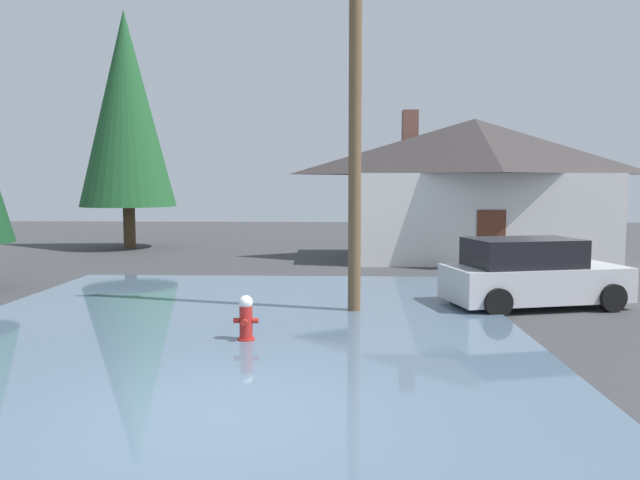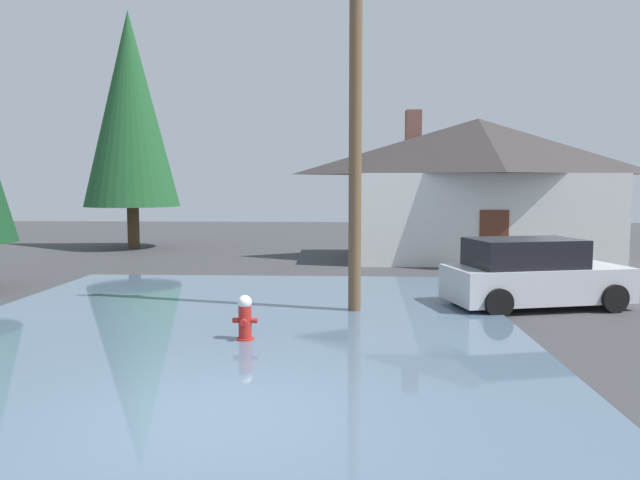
# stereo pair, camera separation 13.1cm
# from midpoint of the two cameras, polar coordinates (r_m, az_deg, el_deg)

# --- Properties ---
(ground_plane) EXTENTS (80.00, 80.00, 0.10)m
(ground_plane) POSITION_cam_midpoint_polar(r_m,az_deg,el_deg) (7.83, -9.12, -16.63)
(ground_plane) COLOR #38383A
(flood_puddle) EXTENTS (11.33, 13.73, 0.08)m
(flood_puddle) POSITION_cam_midpoint_polar(r_m,az_deg,el_deg) (12.03, -8.34, -8.38)
(flood_puddle) COLOR #4C6075
(flood_puddle) RESTS_ON ground
(fire_hydrant) EXTENTS (0.45, 0.38, 0.89)m
(fire_hydrant) POSITION_cam_midpoint_polar(r_m,az_deg,el_deg) (11.05, -6.73, -7.47)
(fire_hydrant) COLOR #AD231E
(fire_hydrant) RESTS_ON ground
(utility_pole) EXTENTS (1.60, 0.28, 9.67)m
(utility_pole) POSITION_cam_midpoint_polar(r_m,az_deg,el_deg) (13.47, 3.65, 14.43)
(utility_pole) COLOR brown
(utility_pole) RESTS_ON ground
(house) EXTENTS (10.35, 5.90, 5.82)m
(house) POSITION_cam_midpoint_polar(r_m,az_deg,el_deg) (24.27, 14.66, 4.89)
(house) COLOR silver
(house) RESTS_ON ground
(parked_car) EXTENTS (4.42, 2.72, 1.62)m
(parked_car) POSITION_cam_midpoint_polar(r_m,az_deg,el_deg) (15.00, 19.62, -3.10)
(parked_car) COLOR silver
(parked_car) RESTS_ON ground
(pine_tree_mid_left) EXTENTS (4.22, 4.22, 10.55)m
(pine_tree_mid_left) POSITION_cam_midpoint_polar(r_m,az_deg,el_deg) (28.91, -17.30, 11.61)
(pine_tree_mid_left) COLOR #4C3823
(pine_tree_mid_left) RESTS_ON ground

